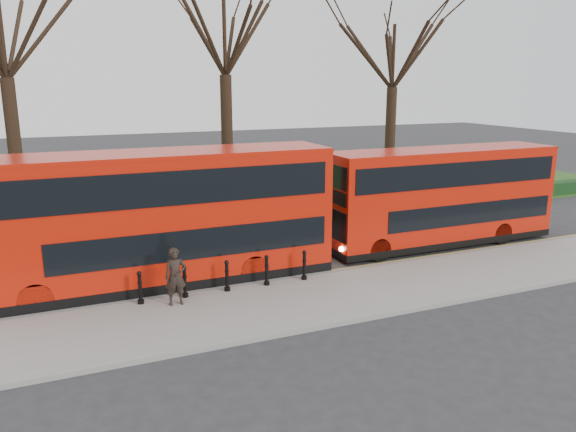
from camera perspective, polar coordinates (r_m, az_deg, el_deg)
name	(u,v)px	position (r m, az deg, el deg)	size (l,w,h in m)	color
ground	(258,276)	(20.53, -3.02, -6.09)	(120.00, 120.00, 0.00)	#28282B
pavement	(291,303)	(17.90, 0.34, -8.84)	(60.00, 4.00, 0.15)	gray
kerb	(268,283)	(19.63, -2.00, -6.79)	(60.00, 0.25, 0.16)	slate
grass_verge	(172,198)	(34.52, -11.66, 1.78)	(60.00, 18.00, 0.06)	#294A18
hedge	(208,223)	(26.64, -8.09, -0.71)	(60.00, 0.90, 0.80)	black
yellow_line_outer	(265,282)	(19.92, -2.32, -6.70)	(60.00, 0.10, 0.01)	yellow
yellow_line_inner	(263,280)	(20.09, -2.52, -6.52)	(60.00, 0.10, 0.01)	yellow
tree_left	(1,23)	(28.32, -27.17, 17.05)	(8.20, 8.20, 12.82)	black
tree_mid	(224,26)	(29.59, -6.49, 18.60)	(8.40, 8.40, 13.12)	black
tree_right	(394,49)	(33.82, 10.70, 16.32)	(7.63, 7.63, 11.92)	black
bollard_row	(227,276)	(18.64, -6.22, -6.11)	(5.75, 0.15, 1.00)	black
bus_lead	(162,220)	(19.44, -12.65, -0.37)	(11.62, 2.67, 4.62)	#BC1707
bus_rear	(441,197)	(24.79, 15.28, 1.87)	(10.40, 2.39, 4.13)	#BC1707
pedestrian	(176,277)	(17.65, -11.36, -6.05)	(0.66, 0.43, 1.81)	black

